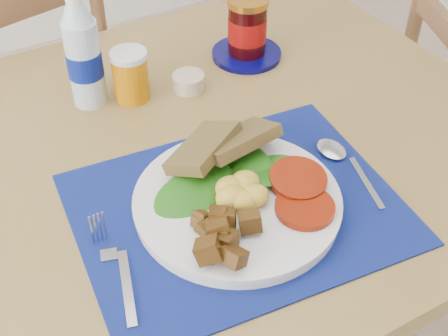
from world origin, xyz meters
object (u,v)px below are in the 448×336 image
chair_far (33,89)px  juice_glass (131,77)px  jam_on_saucer (247,32)px  water_bottle (84,56)px  breakfast_plate (235,201)px

chair_far → juice_glass: chair_far is taller
jam_on_saucer → water_bottle: bearing=178.4°
chair_far → jam_on_saucer: (0.36, -0.44, 0.28)m
water_bottle → breakfast_plate: bearing=-77.5°
chair_far → breakfast_plate: 0.86m
breakfast_plate → jam_on_saucer: size_ratio=2.18×
breakfast_plate → chair_far: bearing=75.2°
water_bottle → jam_on_saucer: water_bottle is taller
chair_far → breakfast_plate: bearing=85.6°
jam_on_saucer → juice_glass: bearing=-175.8°
chair_far → breakfast_plate: size_ratio=3.32×
chair_far → water_bottle: bearing=81.3°
water_bottle → jam_on_saucer: bearing=-1.6°
water_bottle → jam_on_saucer: 0.34m
water_bottle → juice_glass: bearing=-21.3°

